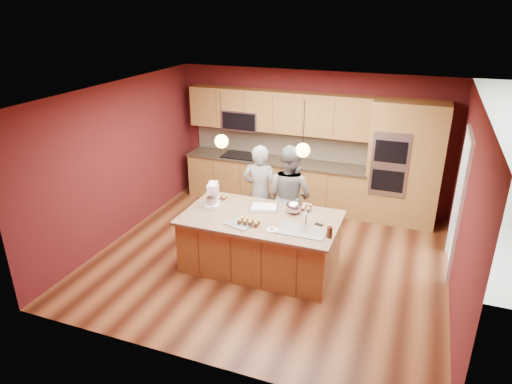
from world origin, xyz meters
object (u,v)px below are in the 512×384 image
at_px(island, 261,242).
at_px(person_left, 260,193).
at_px(person_right, 290,196).
at_px(mixing_bowl, 294,207).
at_px(stand_mixer, 213,197).

bearing_deg(island, person_left, 111.72).
xyz_separation_m(person_right, mixing_bowl, (0.25, -0.62, 0.10)).
distance_m(island, person_left, 1.07).
distance_m(stand_mixer, mixing_bowl, 1.29).
xyz_separation_m(island, stand_mixer, (-0.85, 0.09, 0.60)).
distance_m(island, stand_mixer, 1.04).
height_order(stand_mixer, mixing_bowl, stand_mixer).
xyz_separation_m(island, person_left, (-0.37, 0.92, 0.41)).
bearing_deg(mixing_bowl, person_left, 141.86).
distance_m(person_left, mixing_bowl, 1.01).
bearing_deg(person_left, mixing_bowl, 136.00).
bearing_deg(stand_mixer, person_left, 45.43).
xyz_separation_m(stand_mixer, mixing_bowl, (1.27, 0.22, -0.07)).
bearing_deg(person_left, stand_mixer, 54.03).
relative_size(island, person_left, 1.39).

